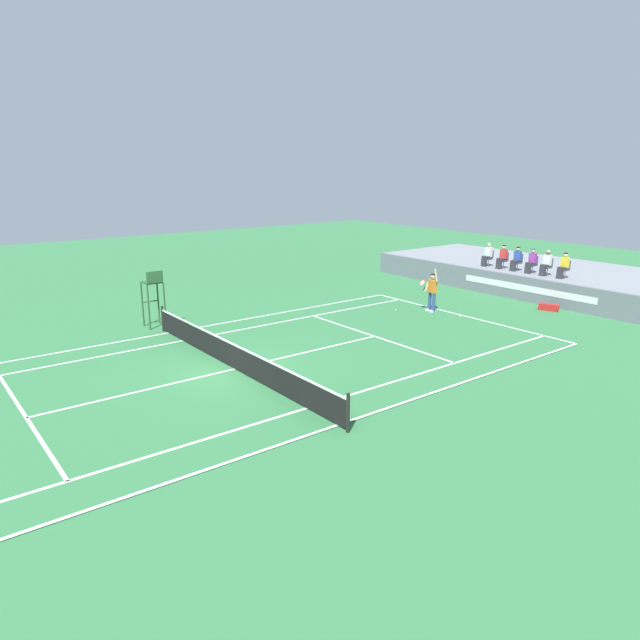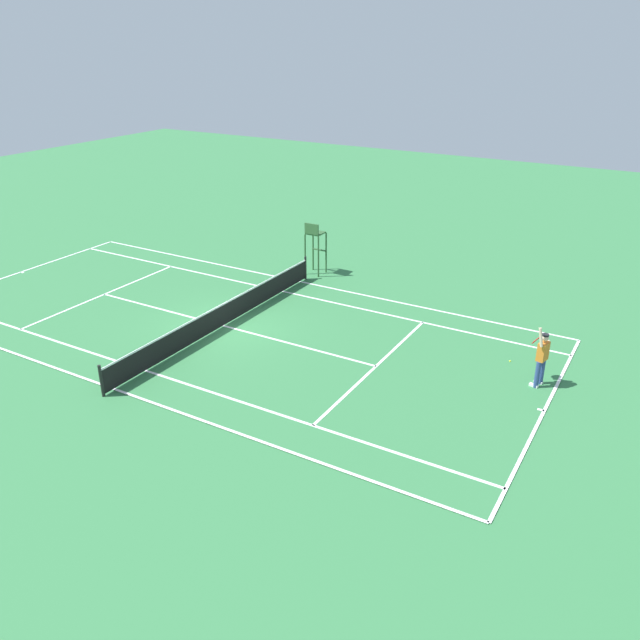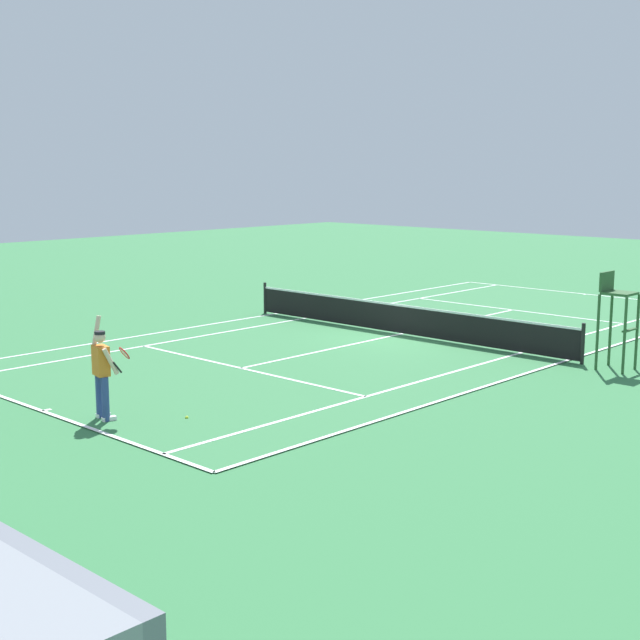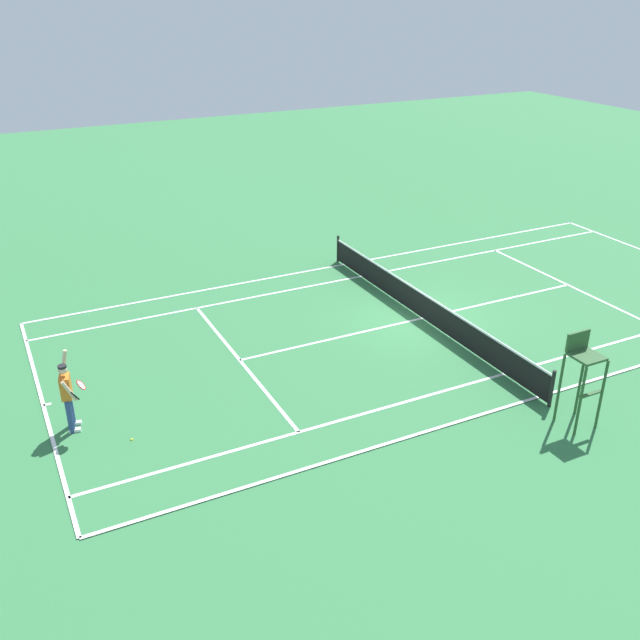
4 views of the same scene
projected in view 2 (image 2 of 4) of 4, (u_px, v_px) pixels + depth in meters
ground_plane at (224, 326)px, 24.45m from camera, size 80.00×80.00×0.00m
court at (224, 326)px, 24.45m from camera, size 11.08×23.88×0.03m
net at (223, 314)px, 24.24m from camera, size 11.98×0.10×1.07m
tennis_player at (542, 358)px, 19.96m from camera, size 0.82×0.61×2.08m
tennis_ball at (510, 361)px, 21.80m from camera, size 0.07×0.07×0.07m
umpire_chair at (315, 241)px, 29.15m from camera, size 0.77×0.77×2.44m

